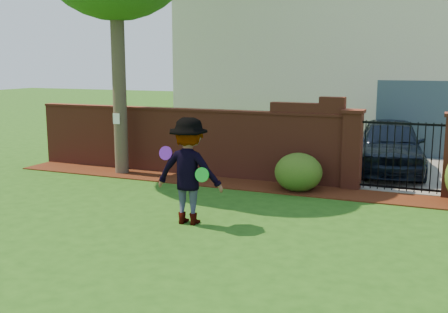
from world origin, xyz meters
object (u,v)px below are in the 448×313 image
at_px(man, 188,171).
at_px(frisbee_green, 202,175).
at_px(car, 390,146).
at_px(frisbee_purple, 166,153).

relative_size(man, frisbee_green, 7.40).
bearing_deg(frisbee_green, car, 67.75).
bearing_deg(man, car, -118.99).
relative_size(car, man, 2.16).
xyz_separation_m(car, frisbee_purple, (-3.35, -6.36, 0.59)).
height_order(man, frisbee_purple, man).
bearing_deg(car, frisbee_green, -120.19).
bearing_deg(frisbee_purple, car, 62.19).
relative_size(man, frisbee_purple, 7.71).
height_order(frisbee_purple, frisbee_green, frisbee_purple).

